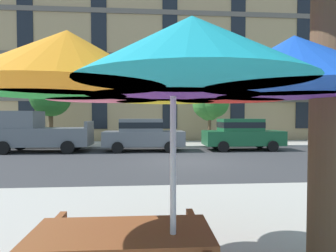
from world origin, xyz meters
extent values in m
plane|color=#38383A|center=(0.00, 0.00, 0.00)|extent=(120.00, 120.00, 0.00)
cube|color=#B2ADA3|center=(0.00, 6.80, 0.06)|extent=(56.00, 3.60, 0.12)
cube|color=tan|center=(0.00, 15.00, 6.40)|extent=(36.18, 12.00, 12.80)
cube|color=#6B6056|center=(0.00, 8.96, 3.20)|extent=(35.46, 0.08, 0.36)
cube|color=#6B6056|center=(0.00, 8.96, 6.40)|extent=(35.46, 0.08, 0.36)
cube|color=#6B6056|center=(0.00, 8.96, 9.60)|extent=(35.46, 0.08, 0.36)
cube|color=black|center=(-10.34, 8.97, 6.80)|extent=(1.10, 0.06, 11.60)
cube|color=black|center=(-5.17, 8.97, 6.80)|extent=(1.10, 0.06, 11.60)
cube|color=black|center=(0.00, 8.97, 6.80)|extent=(1.10, 0.06, 11.60)
cube|color=black|center=(5.17, 8.97, 6.80)|extent=(1.10, 0.06, 11.60)
cube|color=black|center=(10.34, 8.97, 6.80)|extent=(1.10, 0.06, 11.60)
cube|color=slate|center=(-7.33, 3.70, 0.82)|extent=(5.10, 1.90, 0.96)
cube|color=slate|center=(-8.43, 3.70, 1.75)|extent=(1.90, 1.75, 0.90)
cube|color=slate|center=(-4.86, 3.70, 1.48)|extent=(0.16, 1.75, 0.36)
cylinder|color=black|center=(-5.75, 4.65, 0.34)|extent=(0.68, 0.22, 0.68)
cylinder|color=black|center=(-5.75, 2.75, 0.34)|extent=(0.68, 0.22, 0.68)
cylinder|color=black|center=(-8.91, 4.65, 0.34)|extent=(0.68, 0.22, 0.68)
cylinder|color=black|center=(-8.91, 2.75, 0.34)|extent=(0.68, 0.22, 0.68)
cube|color=slate|center=(-1.88, 3.70, 0.70)|extent=(4.40, 1.76, 0.80)
cube|color=slate|center=(-2.03, 3.70, 1.44)|extent=(2.30, 1.55, 0.68)
cube|color=black|center=(-2.03, 3.70, 1.44)|extent=(2.32, 1.57, 0.32)
cylinder|color=black|center=(-0.52, 4.58, 0.30)|extent=(0.60, 0.22, 0.60)
cylinder|color=black|center=(-0.52, 2.82, 0.30)|extent=(0.60, 0.22, 0.60)
cylinder|color=black|center=(-3.25, 4.58, 0.30)|extent=(0.60, 0.22, 0.60)
cylinder|color=black|center=(-3.25, 2.82, 0.30)|extent=(0.60, 0.22, 0.60)
cube|color=#195933|center=(3.71, 3.70, 0.70)|extent=(4.40, 1.76, 0.80)
cube|color=#195933|center=(3.56, 3.70, 1.44)|extent=(2.30, 1.55, 0.68)
cube|color=black|center=(3.56, 3.70, 1.44)|extent=(2.32, 1.57, 0.32)
cylinder|color=black|center=(5.07, 4.58, 0.30)|extent=(0.60, 0.22, 0.60)
cylinder|color=black|center=(5.07, 2.82, 0.30)|extent=(0.60, 0.22, 0.60)
cylinder|color=black|center=(2.34, 4.58, 0.30)|extent=(0.60, 0.22, 0.60)
cylinder|color=black|center=(2.34, 2.82, 0.30)|extent=(0.60, 0.22, 0.60)
cylinder|color=brown|center=(-7.83, 6.53, 1.25)|extent=(0.28, 0.28, 2.50)
sphere|color=#236023|center=(-7.72, 6.72, 3.24)|extent=(1.92, 1.92, 1.92)
sphere|color=#236023|center=(-7.71, 6.20, 3.16)|extent=(2.50, 2.50, 2.50)
sphere|color=#236023|center=(-7.50, 6.24, 3.08)|extent=(1.71, 1.71, 1.71)
cylinder|color=brown|center=(2.50, 6.72, 0.84)|extent=(0.21, 0.21, 1.68)
sphere|color=#387F33|center=(2.76, 6.52, 2.82)|extent=(1.95, 1.95, 1.95)
sphere|color=#387F33|center=(2.33, 6.98, 2.80)|extent=(1.85, 1.85, 1.85)
sphere|color=#387F33|center=(2.48, 6.89, 2.39)|extent=(1.53, 1.53, 1.53)
sphere|color=#387F33|center=(2.33, 6.82, 2.72)|extent=(1.93, 1.93, 1.93)
cylinder|color=#4C3823|center=(10.48, 6.75, 1.55)|extent=(0.40, 0.40, 3.11)
sphere|color=#387F33|center=(10.15, 6.77, 4.09)|extent=(2.37, 2.37, 2.37)
sphere|color=#387F33|center=(10.70, 6.98, 4.69)|extent=(2.61, 2.61, 2.61)
cylinder|color=silver|center=(-1.49, -9.00, 1.24)|extent=(0.06, 0.06, 2.47)
cone|color=#662D9E|center=(-0.40, -9.00, 2.29)|extent=(1.31, 1.31, 0.37)
cone|color=red|center=(-0.72, -8.23, 2.29)|extent=(1.31, 1.31, 0.37)
cone|color=yellow|center=(-1.49, -7.91, 2.29)|extent=(1.31, 1.31, 0.37)
cone|color=#E5668C|center=(-2.26, -8.23, 2.29)|extent=(1.31, 1.31, 0.37)
cone|color=green|center=(-2.58, -9.00, 2.29)|extent=(1.31, 1.31, 0.37)
cone|color=orange|center=(-2.26, -9.77, 2.29)|extent=(1.31, 1.31, 0.37)
cone|color=#199EB2|center=(-1.49, -10.09, 2.29)|extent=(1.31, 1.31, 0.37)
cone|color=blue|center=(-0.72, -9.77, 2.29)|extent=(1.31, 1.31, 0.37)
cone|color=#662D9E|center=(-1.49, -9.00, 2.33)|extent=(1.63, 1.63, 0.45)
cube|color=brown|center=(-1.99, -8.88, 0.74)|extent=(1.81, 0.82, 0.06)
cube|color=brown|center=(-1.99, -8.26, 0.44)|extent=(1.80, 0.30, 0.05)
camera|label=1|loc=(-1.74, -11.64, 1.91)|focal=29.63mm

